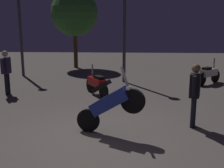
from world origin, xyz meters
The scene contains 9 objects.
ground_plane centered at (0.00, 0.00, 0.00)m, with size 40.00×40.00×0.00m, color #605951.
motorcycle_blue_foreground centered at (0.28, 0.16, 0.74)m, with size 1.62×0.57×1.63m.
motorcycle_white_parked_left centered at (4.25, 6.06, 0.44)m, with size 1.29×1.20×1.11m.
motorcycle_red_parked_right centered at (-0.42, 3.79, 0.44)m, with size 0.96×1.46×1.11m.
person_rider_beside centered at (2.35, 0.77, 0.95)m, with size 0.34×0.65×1.60m.
person_bystander_far centered at (-3.74, 3.80, 0.96)m, with size 0.25×0.66×1.62m.
streetlamp_near centered at (0.55, 6.32, 2.93)m, with size 0.36×0.36×4.55m.
streetlamp_far centered at (-4.59, 7.61, 3.09)m, with size 0.36×0.36×4.85m.
tree_left_bg centered at (-2.42, 10.57, 3.22)m, with size 2.75×2.75×4.61m.
Camera 1 is at (0.66, -5.92, 2.52)m, focal length 44.10 mm.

